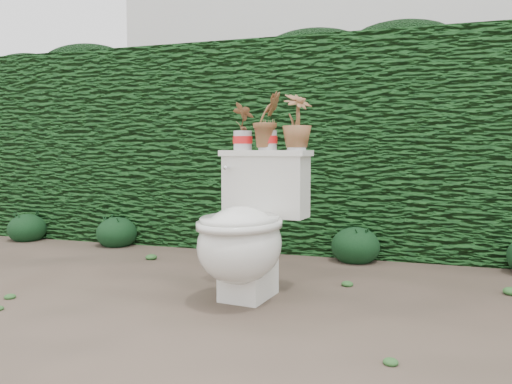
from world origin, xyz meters
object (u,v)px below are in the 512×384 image
(potted_plant_center, at_px, (268,122))
(potted_plant_right, at_px, (297,123))
(potted_plant_left, at_px, (243,128))
(toilet, at_px, (247,231))

(potted_plant_center, height_order, potted_plant_right, potted_plant_center)
(potted_plant_left, xyz_separation_m, potted_plant_right, (0.32, -0.04, 0.02))
(toilet, bearing_deg, potted_plant_center, 87.28)
(potted_plant_left, bearing_deg, potted_plant_right, -160.81)
(toilet, distance_m, potted_plant_left, 0.61)
(toilet, relative_size, potted_plant_left, 3.06)
(potted_plant_left, xyz_separation_m, potted_plant_center, (0.15, -0.02, 0.03))
(potted_plant_center, xyz_separation_m, potted_plant_right, (0.17, -0.02, -0.01))
(toilet, distance_m, potted_plant_right, 0.64)
(potted_plant_left, relative_size, potted_plant_right, 0.87)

